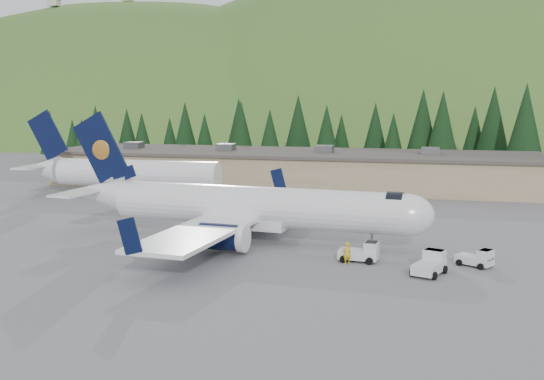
{
  "coord_description": "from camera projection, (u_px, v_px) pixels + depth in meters",
  "views": [
    {
      "loc": [
        16.14,
        -59.7,
        13.67
      ],
      "look_at": [
        0.0,
        6.0,
        4.0
      ],
      "focal_mm": 45.0,
      "sensor_mm": 36.0,
      "label": 1
    }
  ],
  "objects": [
    {
      "name": "tree_line",
      "position": [
        368.0,
        130.0,
        118.47
      ],
      "size": [
        112.69,
        17.36,
        14.04
      ],
      "color": "black",
      "rests_on": "ground"
    },
    {
      "name": "airliner",
      "position": [
        246.0,
        207.0,
        63.03
      ],
      "size": [
        35.84,
        33.66,
        11.89
      ],
      "rotation": [
        0.0,
        0.0,
        -0.09
      ],
      "color": "white",
      "rests_on": "ground"
    },
    {
      "name": "second_airliner",
      "position": [
        117.0,
        172.0,
        89.71
      ],
      "size": [
        27.5,
        11.0,
        10.05
      ],
      "color": "white",
      "rests_on": "ground"
    },
    {
      "name": "baggage_tug_a",
      "position": [
        362.0,
        253.0,
        55.53
      ],
      "size": [
        3.3,
        2.14,
        1.7
      ],
      "rotation": [
        0.0,
        0.0,
        -0.08
      ],
      "color": "silver",
      "rests_on": "ground"
    },
    {
      "name": "ground",
      "position": [
        257.0,
        242.0,
        63.14
      ],
      "size": [
        600.0,
        600.0,
        0.0
      ],
      "primitive_type": "plane",
      "color": "slate"
    },
    {
      "name": "hills",
      "position": [
        532.0,
        346.0,
        261.62
      ],
      "size": [
        614.0,
        330.0,
        300.0
      ],
      "color": "#366026",
      "rests_on": "ground"
    },
    {
      "name": "baggage_tug_b",
      "position": [
        478.0,
        259.0,
        53.92
      ],
      "size": [
        3.09,
        2.64,
        1.48
      ],
      "rotation": [
        0.0,
        0.0,
        -0.52
      ],
      "color": "silver",
      "rests_on": "ground"
    },
    {
      "name": "terminal_building",
      "position": [
        291.0,
        168.0,
        100.49
      ],
      "size": [
        71.0,
        17.0,
        6.1
      ],
      "color": "gray",
      "rests_on": "ground"
    },
    {
      "name": "baggage_tug_c",
      "position": [
        430.0,
        264.0,
        51.7
      ],
      "size": [
        2.83,
        3.65,
        1.75
      ],
      "rotation": [
        0.0,
        0.0,
        1.22
      ],
      "color": "silver",
      "rests_on": "ground"
    },
    {
      "name": "ramp_worker",
      "position": [
        347.0,
        253.0,
        54.7
      ],
      "size": [
        0.8,
        0.73,
        1.82
      ],
      "primitive_type": "imported",
      "rotation": [
        0.0,
        0.0,
        3.73
      ],
      "color": "gold",
      "rests_on": "ground"
    }
  ]
}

